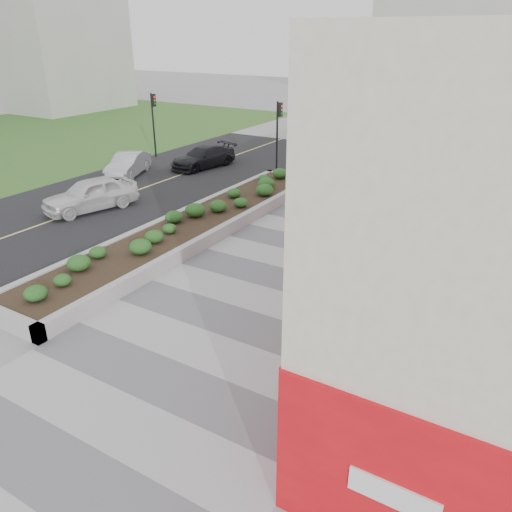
# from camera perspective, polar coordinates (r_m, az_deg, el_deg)

# --- Properties ---
(ground) EXTENTS (160.00, 160.00, 0.00)m
(ground) POSITION_cam_1_polar(r_m,az_deg,el_deg) (13.66, -6.38, -11.02)
(ground) COLOR gray
(ground) RESTS_ON ground
(walkway) EXTENTS (8.00, 36.00, 0.01)m
(walkway) POSITION_cam_1_polar(r_m,az_deg,el_deg) (15.75, 0.19, -5.65)
(walkway) COLOR #A8A8AD
(walkway) RESTS_ON ground
(planter) EXTENTS (3.00, 18.00, 0.90)m
(planter) POSITION_cam_1_polar(r_m,az_deg,el_deg) (21.42, -7.01, 3.74)
(planter) COLOR #9E9EA0
(planter) RESTS_ON ground
(street) EXTENTS (10.00, 40.00, 0.00)m
(street) POSITION_cam_1_polar(r_m,az_deg,el_deg) (25.87, -18.52, 5.30)
(street) COLOR black
(street) RESTS_ON ground
(traffic_signal_near) EXTENTS (0.33, 0.28, 4.20)m
(traffic_signal_near) POSITION_cam_1_polar(r_m,az_deg,el_deg) (30.27, 2.56, 14.53)
(traffic_signal_near) COLOR black
(traffic_signal_near) RESTS_ON ground
(traffic_signal_far) EXTENTS (0.33, 0.28, 4.20)m
(traffic_signal_far) POSITION_cam_1_polar(r_m,az_deg,el_deg) (35.16, -11.64, 15.44)
(traffic_signal_far) COLOR black
(traffic_signal_far) RESTS_ON ground
(distant_bldg_west_a) EXTENTS (18.00, 12.00, 22.00)m
(distant_bldg_west_a) POSITION_cam_1_polar(r_m,az_deg,el_deg) (64.90, -24.79, 25.06)
(distant_bldg_west_a) COLOR #ADAAA3
(distant_bldg_west_a) RESTS_ON ground
(distant_bldg_north_l) EXTENTS (16.00, 12.00, 20.00)m
(distant_bldg_north_l) POSITION_cam_1_polar(r_m,az_deg,el_deg) (64.89, 22.41, 24.52)
(distant_bldg_north_l) COLOR #ADAAA3
(distant_bldg_north_l) RESTS_ON ground
(manhole_cover) EXTENTS (0.44, 0.44, 0.01)m
(manhole_cover) POSITION_cam_1_polar(r_m,az_deg,el_deg) (15.54, 1.78, -6.12)
(manhole_cover) COLOR #595654
(manhole_cover) RESTS_ON ground
(skateboarder) EXTENTS (0.56, 0.74, 1.47)m
(skateboarder) POSITION_cam_1_polar(r_m,az_deg,el_deg) (20.86, 10.68, 3.89)
(skateboarder) COLOR beige
(skateboarder) RESTS_ON ground
(car_white) EXTENTS (3.04, 4.83, 1.53)m
(car_white) POSITION_cam_1_polar(r_m,az_deg,el_deg) (25.27, -18.39, 6.71)
(car_white) COLOR white
(car_white) RESTS_ON ground
(car_silver) EXTENTS (2.85, 4.34, 1.35)m
(car_silver) POSITION_cam_1_polar(r_m,az_deg,el_deg) (30.96, -14.42, 10.09)
(car_silver) COLOR #B9BBC1
(car_silver) RESTS_ON ground
(car_dark) EXTENTS (2.72, 4.79, 1.31)m
(car_dark) POSITION_cam_1_polar(r_m,az_deg,el_deg) (32.19, -6.03, 11.19)
(car_dark) COLOR black
(car_dark) RESTS_ON ground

